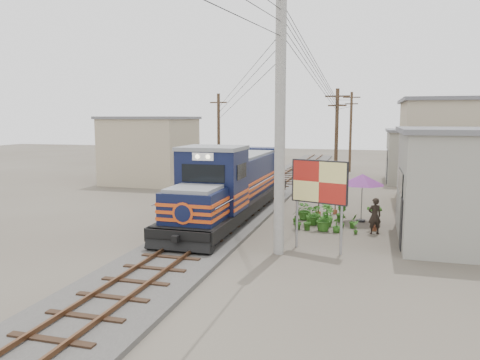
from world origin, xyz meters
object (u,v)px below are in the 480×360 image
(billboard, at_px, (319,184))
(market_umbrella, at_px, (362,180))
(locomotive, at_px, (234,185))
(vendor, at_px, (375,216))

(billboard, xyz_separation_m, market_umbrella, (1.49, 5.71, -0.50))
(locomotive, height_order, vendor, locomotive)
(billboard, bearing_deg, locomotive, 152.23)
(locomotive, bearing_deg, billboard, -46.66)
(vendor, bearing_deg, market_umbrella, -95.39)
(billboard, bearing_deg, market_umbrella, 94.29)
(locomotive, relative_size, vendor, 9.22)
(locomotive, relative_size, billboard, 4.25)
(billboard, height_order, vendor, billboard)
(vendor, bearing_deg, billboard, 37.92)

